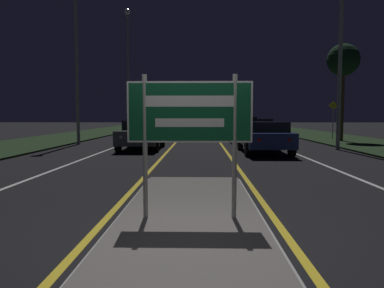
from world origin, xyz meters
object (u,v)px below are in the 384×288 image
Objects in this scene: streetlight_left_near at (76,33)px; warning_sign at (333,116)px; car_receding_3 at (248,123)px; car_approaching_0 at (142,134)px; car_receding_0 at (264,136)px; streetlight_right_near at (342,14)px; highway_sign at (190,119)px; car_receding_2 at (262,126)px; car_receding_1 at (241,128)px; streetlight_left_far at (128,55)px.

streetlight_left_near is 4.01× the size of warning_sign.
car_receding_3 is 28.51m from car_approaching_0.
car_receding_3 reaches higher than car_receding_0.
car_approaching_0 is at bearing 161.91° from car_receding_0.
car_approaching_0 is at bearing -147.92° from warning_sign.
streetlight_right_near is at bearing -0.46° from car_approaching_0.
car_receding_2 is (5.51, 27.27, -0.87)m from highway_sign.
streetlight_left_near reaches higher than car_approaching_0.
streetlight_right_near is at bearing -85.75° from car_receding_2.
warning_sign is (6.08, 9.07, 0.83)m from car_receding_0.
highway_sign is at bearing -98.54° from car_receding_1.
car_receding_2 is at bearing 61.41° from car_approaching_0.
streetlight_left_far reaches higher than car_receding_0.
warning_sign is (11.59, 7.27, 0.84)m from car_approaching_0.
streetlight_left_near reaches higher than warning_sign.
highway_sign is 0.21× the size of streetlight_left_near.
streetlight_left_far is (-6.44, 28.84, 5.53)m from highway_sign.
car_receding_2 is at bearing -91.58° from car_receding_3.
streetlight_right_near is 1.98× the size of car_receding_1.
warning_sign is at bearing 72.45° from streetlight_right_near.
streetlight_left_far is at bearing 102.96° from car_approaching_0.
streetlight_left_near reaches higher than car_receding_2.
car_receding_0 is at bearing -95.85° from car_receding_3.
car_receding_0 is (9.32, -18.33, -6.37)m from streetlight_left_far.
streetlight_left_near reaches higher than car_receding_1.
highway_sign is 0.19× the size of streetlight_left_far.
streetlight_left_far reaches higher than car_receding_1.
streetlight_left_near is 2.27× the size of car_approaching_0.
streetlight_left_near is 7.40m from car_approaching_0.
car_receding_3 is 1.68× the size of warning_sign.
streetlight_left_far reaches higher than streetlight_left_near.
streetlight_left_far is 2.55× the size of car_approaching_0.
car_receding_0 is 29.17m from car_receding_3.
streetlight_right_near is 9.01m from warning_sign.
streetlight_left_near is 13.68m from streetlight_right_near.
car_receding_1 is 1.05× the size of car_approaching_0.
warning_sign is at bearing -65.91° from car_receding_2.
car_receding_1 is 9.34m from car_receding_2.
warning_sign is at bearing 65.43° from highway_sign.
car_receding_0 is (9.58, -4.81, -5.40)m from streetlight_left_near.
streetlight_right_near is 1.99× the size of car_receding_0.
streetlight_left_far is 4.50× the size of warning_sign.
highway_sign is 12.62m from car_approaching_0.
streetlight_right_near is 2.08× the size of car_approaching_0.
streetlight_right_near reaches higher than car_receding_1.
car_receding_0 is 7.84m from car_receding_1.
streetlight_left_near is 16.85m from warning_sign.
car_receding_3 is (12.55, 24.20, -5.41)m from streetlight_left_near.
car_receding_0 is 0.99× the size of car_receding_1.
highway_sign is at bearing -101.43° from car_receding_2.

